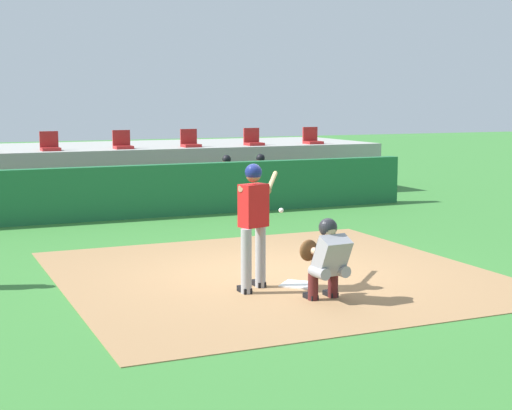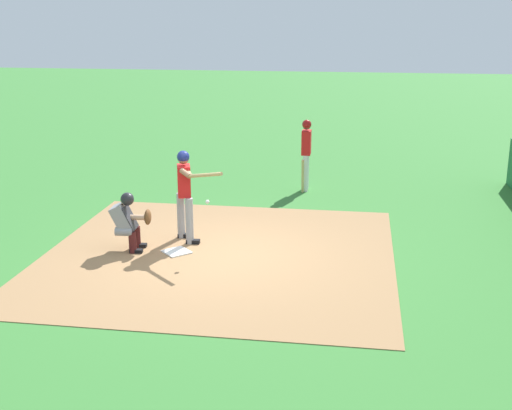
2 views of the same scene
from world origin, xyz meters
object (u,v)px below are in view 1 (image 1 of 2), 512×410
at_px(stadium_seat_3, 123,143).
at_px(stadium_seat_4, 190,142).
at_px(dugout_player_2, 263,179).
at_px(dugout_player_1, 229,180).
at_px(batter_at_plate, 254,218).
at_px(stadium_seat_6, 312,139).
at_px(catcher_crouched, 327,256).
at_px(home_plate, 297,284).
at_px(stadium_seat_5, 253,140).
at_px(stadium_seat_2, 50,145).

relative_size(stadium_seat_3, stadium_seat_4, 1.00).
height_order(dugout_player_2, stadium_seat_3, stadium_seat_3).
distance_m(dugout_player_1, dugout_player_2, 0.93).
xyz_separation_m(batter_at_plate, stadium_seat_6, (6.25, 10.16, 0.50)).
height_order(catcher_crouched, stadium_seat_3, stadium_seat_3).
xyz_separation_m(home_plate, catcher_crouched, (-0.02, -0.90, 0.59)).
height_order(catcher_crouched, stadium_seat_6, stadium_seat_6).
relative_size(batter_at_plate, catcher_crouched, 0.95).
bearing_deg(stadium_seat_4, catcher_crouched, -99.63).
bearing_deg(stadium_seat_4, dugout_player_1, -81.41).
distance_m(catcher_crouched, stadium_seat_3, 11.12).
bearing_deg(stadium_seat_5, catcher_crouched, -108.63).
xyz_separation_m(catcher_crouched, dugout_player_1, (2.19, 9.05, 0.06)).
distance_m(batter_at_plate, stadium_seat_5, 11.08).
relative_size(dugout_player_2, stadium_seat_2, 2.71).
bearing_deg(stadium_seat_3, stadium_seat_2, 180.00).
distance_m(catcher_crouched, stadium_seat_2, 11.27).
bearing_deg(stadium_seat_2, home_plate, -79.66).
xyz_separation_m(home_plate, stadium_seat_4, (1.86, 10.18, 1.51)).
bearing_deg(stadium_seat_5, batter_at_plate, -113.38).
bearing_deg(dugout_player_2, dugout_player_1, 180.00).
xyz_separation_m(dugout_player_2, stadium_seat_5, (0.62, 2.03, 0.86)).
height_order(home_plate, stadium_seat_5, stadium_seat_5).
relative_size(batter_at_plate, stadium_seat_2, 3.76).
distance_m(stadium_seat_2, stadium_seat_6, 7.43).
height_order(batter_at_plate, dugout_player_1, batter_at_plate).
bearing_deg(stadium_seat_6, stadium_seat_3, 180.00).
xyz_separation_m(batter_at_plate, stadium_seat_4, (2.54, 10.16, 0.50)).
bearing_deg(batter_at_plate, dugout_player_1, 70.72).
height_order(home_plate, stadium_seat_6, stadium_seat_6).
bearing_deg(home_plate, stadium_seat_6, 61.31).
xyz_separation_m(batter_at_plate, stadium_seat_5, (4.39, 10.16, 0.50)).
bearing_deg(dugout_player_1, dugout_player_2, 0.00).
bearing_deg(stadium_seat_5, stadium_seat_4, 180.00).
distance_m(home_plate, dugout_player_1, 8.45).
bearing_deg(batter_at_plate, stadium_seat_4, 75.99).
bearing_deg(batter_at_plate, stadium_seat_5, 66.62).
relative_size(dugout_player_2, stadium_seat_3, 2.71).
bearing_deg(stadium_seat_3, catcher_crouched, -90.12).
bearing_deg(catcher_crouched, stadium_seat_5, 71.37).
height_order(catcher_crouched, dugout_player_1, dugout_player_1).
bearing_deg(catcher_crouched, dugout_player_2, 70.99).
height_order(dugout_player_1, stadium_seat_2, stadium_seat_2).
distance_m(batter_at_plate, dugout_player_2, 8.97).
relative_size(stadium_seat_5, stadium_seat_6, 1.00).
distance_m(dugout_player_2, stadium_seat_2, 5.42).
relative_size(home_plate, stadium_seat_4, 0.92).
height_order(batter_at_plate, stadium_seat_5, stadium_seat_5).
distance_m(home_plate, stadium_seat_5, 10.94).
bearing_deg(stadium_seat_5, stadium_seat_2, 180.00).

